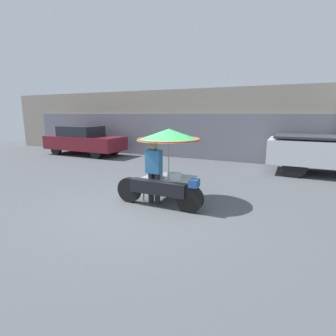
# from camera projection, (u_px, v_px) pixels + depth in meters

# --- Properties ---
(ground_plane) EXTENTS (36.00, 36.00, 0.00)m
(ground_plane) POSITION_uv_depth(u_px,v_px,m) (145.00, 209.00, 6.26)
(ground_plane) COLOR #4C4F54
(shopfront_building) EXTENTS (28.00, 2.06, 3.40)m
(shopfront_building) POSITION_uv_depth(u_px,v_px,m) (228.00, 124.00, 13.12)
(shopfront_building) COLOR gray
(shopfront_building) RESTS_ON ground
(vendor_motorcycle_cart) EXTENTS (2.29, 1.62, 1.85)m
(vendor_motorcycle_cart) POSITION_uv_depth(u_px,v_px,m) (167.00, 150.00, 6.56)
(vendor_motorcycle_cart) COLOR black
(vendor_motorcycle_cart) RESTS_ON ground
(vendor_person) EXTENTS (0.38, 0.22, 1.56)m
(vendor_person) POSITION_uv_depth(u_px,v_px,m) (154.00, 169.00, 6.50)
(vendor_person) COLOR #2D2D33
(vendor_person) RESTS_ON ground
(parked_car) EXTENTS (4.44, 1.72, 1.55)m
(parked_car) POSITION_uv_depth(u_px,v_px,m) (84.00, 140.00, 14.21)
(parked_car) COLOR black
(parked_car) RESTS_ON ground
(potted_plant) EXTENTS (0.72, 0.72, 0.98)m
(potted_plant) POSITION_uv_depth(u_px,v_px,m) (78.00, 142.00, 15.81)
(potted_plant) COLOR brown
(potted_plant) RESTS_ON ground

